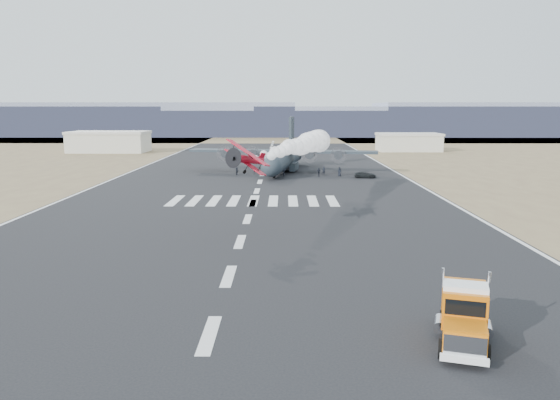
{
  "coord_description": "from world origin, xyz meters",
  "views": [
    {
      "loc": [
        4.6,
        -31.87,
        13.8
      ],
      "look_at": [
        4.19,
        26.75,
        4.0
      ],
      "focal_mm": 35.0,
      "sensor_mm": 36.0,
      "label": 1
    }
  ],
  "objects_px": {
    "transport_aircraft": "(284,158)",
    "crew_d": "(319,172)",
    "hangar_right": "(408,142)",
    "crew_h": "(339,172)",
    "crew_b": "(280,170)",
    "hangar_left": "(109,141)",
    "crew_f": "(237,171)",
    "crew_a": "(254,170)",
    "support_vehicle": "(365,175)",
    "aerobatic_biplane": "(247,159)",
    "crew_c": "(284,173)",
    "crew_g": "(324,170)",
    "semi_truck": "(464,314)",
    "crew_e": "(340,172)"
  },
  "relations": [
    {
      "from": "crew_f",
      "to": "crew_c",
      "type": "bearing_deg",
      "value": -136.93
    },
    {
      "from": "support_vehicle",
      "to": "aerobatic_biplane",
      "type": "bearing_deg",
      "value": 165.95
    },
    {
      "from": "hangar_left",
      "to": "hangar_right",
      "type": "relative_size",
      "value": 1.2
    },
    {
      "from": "crew_a",
      "to": "crew_b",
      "type": "distance_m",
      "value": 5.94
    },
    {
      "from": "hangar_left",
      "to": "crew_b",
      "type": "relative_size",
      "value": 13.47
    },
    {
      "from": "hangar_right",
      "to": "support_vehicle",
      "type": "height_order",
      "value": "hangar_right"
    },
    {
      "from": "support_vehicle",
      "to": "crew_g",
      "type": "xyz_separation_m",
      "value": [
        -7.97,
        5.81,
        0.26
      ]
    },
    {
      "from": "hangar_left",
      "to": "aerobatic_biplane",
      "type": "relative_size",
      "value": 4.33
    },
    {
      "from": "hangar_left",
      "to": "transport_aircraft",
      "type": "xyz_separation_m",
      "value": [
        56.62,
        -55.24,
        -0.32
      ]
    },
    {
      "from": "crew_f",
      "to": "crew_a",
      "type": "bearing_deg",
      "value": -81.82
    },
    {
      "from": "hangar_right",
      "to": "crew_h",
      "type": "relative_size",
      "value": 11.15
    },
    {
      "from": "transport_aircraft",
      "to": "crew_d",
      "type": "relative_size",
      "value": 23.72
    },
    {
      "from": "crew_b",
      "to": "support_vehicle",
      "type": "bearing_deg",
      "value": -15.75
    },
    {
      "from": "crew_g",
      "to": "crew_h",
      "type": "xyz_separation_m",
      "value": [
        3.02,
        -2.61,
        0.05
      ]
    },
    {
      "from": "hangar_right",
      "to": "crew_a",
      "type": "height_order",
      "value": "hangar_right"
    },
    {
      "from": "aerobatic_biplane",
      "to": "crew_a",
      "type": "distance_m",
      "value": 58.22
    },
    {
      "from": "hangar_right",
      "to": "aerobatic_biplane",
      "type": "height_order",
      "value": "aerobatic_biplane"
    },
    {
      "from": "crew_c",
      "to": "crew_h",
      "type": "bearing_deg",
      "value": -80.8
    },
    {
      "from": "hangar_right",
      "to": "semi_truck",
      "type": "distance_m",
      "value": 154.03
    },
    {
      "from": "semi_truck",
      "to": "transport_aircraft",
      "type": "xyz_separation_m",
      "value": [
        -10.72,
        90.71,
        1.3
      ]
    },
    {
      "from": "hangar_left",
      "to": "crew_c",
      "type": "distance_m",
      "value": 86.97
    },
    {
      "from": "hangar_right",
      "to": "aerobatic_biplane",
      "type": "distance_m",
      "value": 130.44
    },
    {
      "from": "transport_aircraft",
      "to": "crew_a",
      "type": "xyz_separation_m",
      "value": [
        -6.46,
        -4.25,
        -2.26
      ]
    },
    {
      "from": "transport_aircraft",
      "to": "crew_b",
      "type": "distance_m",
      "value": 6.82
    },
    {
      "from": "transport_aircraft",
      "to": "crew_g",
      "type": "bearing_deg",
      "value": -25.09
    },
    {
      "from": "aerobatic_biplane",
      "to": "crew_h",
      "type": "distance_m",
      "value": 56.2
    },
    {
      "from": "support_vehicle",
      "to": "crew_g",
      "type": "relative_size",
      "value": 2.52
    },
    {
      "from": "crew_d",
      "to": "crew_e",
      "type": "bearing_deg",
      "value": -18.84
    },
    {
      "from": "crew_b",
      "to": "semi_truck",
      "type": "bearing_deg",
      "value": -81.14
    },
    {
      "from": "hangar_left",
      "to": "crew_g",
      "type": "relative_size",
      "value": 14.07
    },
    {
      "from": "hangar_left",
      "to": "crew_h",
      "type": "height_order",
      "value": "hangar_left"
    },
    {
      "from": "crew_e",
      "to": "crew_h",
      "type": "relative_size",
      "value": 0.9
    },
    {
      "from": "hangar_left",
      "to": "crew_a",
      "type": "distance_m",
      "value": 77.86
    },
    {
      "from": "hangar_right",
      "to": "crew_d",
      "type": "height_order",
      "value": "hangar_right"
    },
    {
      "from": "aerobatic_biplane",
      "to": "transport_aircraft",
      "type": "height_order",
      "value": "transport_aircraft"
    },
    {
      "from": "hangar_right",
      "to": "crew_h",
      "type": "height_order",
      "value": "hangar_right"
    },
    {
      "from": "aerobatic_biplane",
      "to": "crew_f",
      "type": "bearing_deg",
      "value": 113.51
    },
    {
      "from": "crew_b",
      "to": "crew_h",
      "type": "relative_size",
      "value": 0.99
    },
    {
      "from": "crew_b",
      "to": "hangar_left",
      "type": "bearing_deg",
      "value": 133.11
    },
    {
      "from": "crew_f",
      "to": "crew_g",
      "type": "height_order",
      "value": "crew_g"
    },
    {
      "from": "crew_c",
      "to": "crew_b",
      "type": "bearing_deg",
      "value": 10.57
    },
    {
      "from": "support_vehicle",
      "to": "crew_a",
      "type": "height_order",
      "value": "crew_a"
    },
    {
      "from": "hangar_right",
      "to": "crew_h",
      "type": "bearing_deg",
      "value": -113.47
    },
    {
      "from": "transport_aircraft",
      "to": "crew_b",
      "type": "height_order",
      "value": "transport_aircraft"
    },
    {
      "from": "crew_e",
      "to": "crew_g",
      "type": "relative_size",
      "value": 0.95
    },
    {
      "from": "support_vehicle",
      "to": "crew_a",
      "type": "xyz_separation_m",
      "value": [
        -22.96,
        7.4,
        0.22
      ]
    },
    {
      "from": "semi_truck",
      "to": "aerobatic_biplane",
      "type": "relative_size",
      "value": 1.47
    },
    {
      "from": "aerobatic_biplane",
      "to": "crew_a",
      "type": "height_order",
      "value": "aerobatic_biplane"
    },
    {
      "from": "aerobatic_biplane",
      "to": "crew_h",
      "type": "relative_size",
      "value": 3.08
    },
    {
      "from": "crew_a",
      "to": "crew_g",
      "type": "distance_m",
      "value": 15.08
    }
  ]
}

